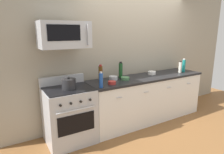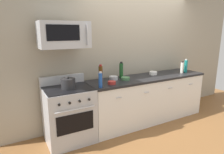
% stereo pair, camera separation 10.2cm
% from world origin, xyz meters
% --- Properties ---
extents(ground_plane, '(6.75, 6.75, 0.00)m').
position_xyz_m(ground_plane, '(0.00, 0.00, 0.00)').
color(ground_plane, brown).
extents(back_wall, '(5.63, 0.10, 2.70)m').
position_xyz_m(back_wall, '(0.00, 0.41, 1.35)').
color(back_wall, '#9E937F').
rests_on(back_wall, ground_plane).
extents(counter_unit, '(2.54, 0.66, 0.92)m').
position_xyz_m(counter_unit, '(-0.00, -0.00, 0.46)').
color(counter_unit, white).
rests_on(counter_unit, ground_plane).
extents(range_oven, '(0.76, 0.69, 1.07)m').
position_xyz_m(range_oven, '(-1.64, 0.00, 0.47)').
color(range_oven, '#B7BABF').
rests_on(range_oven, ground_plane).
extents(microwave, '(0.74, 0.44, 0.40)m').
position_xyz_m(microwave, '(-1.64, 0.05, 1.75)').
color(microwave, '#B7BABF').
extents(bottle_soda_blue, '(0.06, 0.06, 0.26)m').
position_xyz_m(bottle_soda_blue, '(-1.17, -0.23, 1.04)').
color(bottle_soda_blue, '#1E4CA5').
rests_on(bottle_soda_blue, countertop_slab).
extents(bottle_sparkling_teal, '(0.07, 0.07, 0.30)m').
position_xyz_m(bottle_sparkling_teal, '(0.98, -0.07, 1.06)').
color(bottle_sparkling_teal, '#197F7A').
rests_on(bottle_sparkling_teal, countertop_slab).
extents(bottle_vinegar_white, '(0.07, 0.07, 0.26)m').
position_xyz_m(bottle_vinegar_white, '(0.85, -0.08, 1.04)').
color(bottle_vinegar_white, silver).
rests_on(bottle_vinegar_white, countertop_slab).
extents(bottle_wine_green, '(0.07, 0.07, 0.32)m').
position_xyz_m(bottle_wine_green, '(-0.54, 0.15, 1.07)').
color(bottle_wine_green, '#19471E').
rests_on(bottle_wine_green, countertop_slab).
extents(bottle_wine_amber, '(0.07, 0.07, 0.32)m').
position_xyz_m(bottle_wine_amber, '(-1.02, 0.07, 1.07)').
color(bottle_wine_amber, '#59330F').
rests_on(bottle_wine_amber, countertop_slab).
extents(bowl_green_glaze, '(0.16, 0.16, 0.05)m').
position_xyz_m(bowl_green_glaze, '(-0.54, -0.00, 0.95)').
color(bowl_green_glaze, '#477A4C').
rests_on(bowl_green_glaze, countertop_slab).
extents(bowl_red_small, '(0.14, 0.14, 0.05)m').
position_xyz_m(bowl_red_small, '(-0.91, -0.14, 0.95)').
color(bowl_red_small, '#B72D28').
rests_on(bowl_red_small, countertop_slab).
extents(bowl_white_ceramic, '(0.16, 0.16, 0.07)m').
position_xyz_m(bowl_white_ceramic, '(0.20, 0.10, 0.95)').
color(bowl_white_ceramic, white).
rests_on(bowl_white_ceramic, countertop_slab).
extents(bowl_steel_prep, '(0.16, 0.16, 0.07)m').
position_xyz_m(bowl_steel_prep, '(-0.74, 0.10, 0.96)').
color(bowl_steel_prep, '#B2B5BA').
rests_on(bowl_steel_prep, countertop_slab).
extents(stockpot, '(0.22, 0.22, 0.20)m').
position_xyz_m(stockpot, '(-1.64, -0.05, 1.00)').
color(stockpot, '#262628').
rests_on(stockpot, range_oven).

